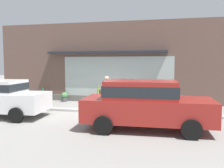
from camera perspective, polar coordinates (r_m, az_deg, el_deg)
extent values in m
plane|color=gray|center=(12.06, -5.09, -6.33)|extent=(60.00, 60.00, 0.00)
cube|color=#B2B2AD|center=(11.87, -5.40, -6.23)|extent=(14.00, 0.24, 0.12)
cube|color=brown|center=(14.90, -1.21, 5.04)|extent=(14.00, 0.36, 4.77)
cube|color=#ADBCB7|center=(14.58, 1.13, 1.48)|extent=(6.58, 0.03, 2.49)
cube|color=#232833|center=(14.58, -1.57, 7.35)|extent=(7.18, 0.56, 0.12)
cube|color=#605E59|center=(14.85, -1.42, -3.50)|extent=(6.98, 0.20, 0.36)
cylinder|color=#B2B2B7|center=(12.55, 2.72, -5.74)|extent=(0.35, 0.35, 0.06)
cylinder|color=#B2B2B7|center=(12.49, 2.73, -4.06)|extent=(0.24, 0.24, 0.68)
sphere|color=#B2B2B7|center=(12.43, 2.73, -2.19)|extent=(0.25, 0.25, 0.25)
cylinder|color=#B2B2B7|center=(12.52, 2.01, -3.88)|extent=(0.10, 0.09, 0.09)
cylinder|color=#B2B2B7|center=(12.46, 3.44, -3.93)|extent=(0.10, 0.09, 0.09)
cylinder|color=#B2B2B7|center=(12.33, 2.59, -4.01)|extent=(0.09, 0.10, 0.09)
cylinder|color=#475675|center=(12.49, -1.51, -3.99)|extent=(0.12, 0.12, 0.83)
cylinder|color=#475675|center=(12.57, -0.89, -3.93)|extent=(0.12, 0.12, 0.83)
cube|color=#8E333D|center=(12.44, -1.20, -0.65)|extent=(0.35, 0.36, 0.62)
sphere|color=tan|center=(12.41, -1.21, 1.33)|extent=(0.23, 0.23, 0.23)
cylinder|color=#8E333D|center=(12.33, -1.99, -0.63)|extent=(0.08, 0.08, 0.59)
cylinder|color=#8E333D|center=(12.55, -0.43, -0.53)|extent=(0.08, 0.08, 0.59)
cube|color=#472D1E|center=(12.33, -2.39, -1.93)|extent=(0.23, 0.25, 0.28)
cube|color=white|center=(11.76, -24.33, -3.64)|extent=(4.13, 2.04, 0.76)
cylinder|color=black|center=(11.97, -16.89, -5.13)|extent=(0.62, 0.22, 0.61)
cylinder|color=black|center=(10.42, -21.27, -6.72)|extent=(0.62, 0.22, 0.61)
cube|color=maroon|center=(8.80, 8.22, -5.83)|extent=(4.54, 2.07, 0.79)
cube|color=maroon|center=(8.71, 6.81, -1.37)|extent=(2.53, 1.83, 0.66)
cube|color=#1E2328|center=(8.71, 6.81, -1.37)|extent=(2.57, 1.85, 0.36)
cylinder|color=black|center=(9.85, 16.57, -7.18)|extent=(0.64, 0.21, 0.63)
cylinder|color=black|center=(8.01, 17.93, -10.00)|extent=(0.64, 0.21, 0.63)
cylinder|color=black|center=(9.96, 0.43, -6.84)|extent=(0.64, 0.21, 0.63)
cylinder|color=black|center=(8.14, -2.04, -9.52)|extent=(0.64, 0.21, 0.63)
cylinder|color=#4C4C51|center=(15.89, -15.69, -3.20)|extent=(0.40, 0.40, 0.32)
cone|color=#23562D|center=(15.84, -15.73, -1.61)|extent=(0.36, 0.36, 0.57)
cylinder|color=#4C4C51|center=(15.31, -10.94, -3.53)|extent=(0.34, 0.34, 0.25)
sphere|color=#4C934C|center=(15.27, -10.96, -2.59)|extent=(0.36, 0.36, 0.36)
sphere|color=#E5C64C|center=(15.25, -10.64, -2.29)|extent=(0.09, 0.09, 0.09)
sphere|color=white|center=(15.19, -10.81, -2.48)|extent=(0.08, 0.08, 0.08)
sphere|color=#B266B7|center=(15.17, -10.78, -2.31)|extent=(0.10, 0.10, 0.10)
cylinder|color=#9E6042|center=(14.15, -3.07, -3.91)|extent=(0.43, 0.43, 0.36)
cone|color=olive|center=(14.07, -3.08, -1.62)|extent=(0.39, 0.39, 0.77)
cylinder|color=#B7B2A3|center=(13.87, 10.61, -4.55)|extent=(0.38, 0.38, 0.18)
cone|color=#2D6B33|center=(13.79, 10.65, -2.30)|extent=(0.34, 0.34, 0.92)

